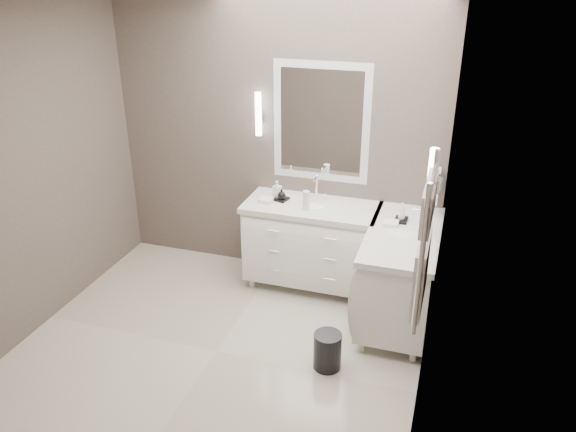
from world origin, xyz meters
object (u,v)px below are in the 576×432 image
(waste_bin, at_px, (327,351))
(vanity_right, at_px, (400,271))
(vanity_back, at_px, (311,240))
(towel_ladder, at_px, (424,249))

(waste_bin, bearing_deg, vanity_right, 62.37)
(vanity_back, distance_m, towel_ladder, 2.16)
(vanity_back, xyz_separation_m, waste_bin, (0.45, -1.14, -0.33))
(vanity_right, height_order, waste_bin, vanity_right)
(vanity_right, bearing_deg, waste_bin, -117.63)
(vanity_back, bearing_deg, towel_ladder, -55.90)
(vanity_right, xyz_separation_m, towel_ladder, (0.23, -1.30, 0.91))
(vanity_back, height_order, towel_ladder, towel_ladder)
(towel_ladder, bearing_deg, vanity_back, 124.10)
(vanity_back, height_order, waste_bin, vanity_back)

